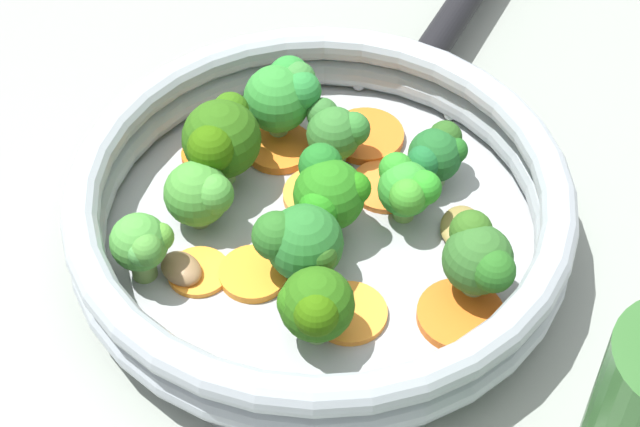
# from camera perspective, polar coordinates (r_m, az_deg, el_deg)

# --- Properties ---
(ground_plane) EXTENTS (4.00, 4.00, 0.00)m
(ground_plane) POSITION_cam_1_polar(r_m,az_deg,el_deg) (0.63, 0.00, -1.76)
(ground_plane) COLOR gray
(skillet) EXTENTS (0.27, 0.27, 0.01)m
(skillet) POSITION_cam_1_polar(r_m,az_deg,el_deg) (0.63, 0.00, -1.35)
(skillet) COLOR #939699
(skillet) RESTS_ON ground_plane
(skillet_rim_wall) EXTENTS (0.29, 0.29, 0.04)m
(skillet_rim_wall) POSITION_cam_1_polar(r_m,az_deg,el_deg) (0.61, 0.00, 0.39)
(skillet_rim_wall) COLOR #8F989F
(skillet_rim_wall) RESTS_ON skillet
(skillet_rivet_left) EXTENTS (0.01, 0.01, 0.01)m
(skillet_rivet_left) POSITION_cam_1_polar(r_m,az_deg,el_deg) (0.69, 6.97, 5.32)
(skillet_rivet_left) COLOR #929B98
(skillet_rivet_left) RESTS_ON skillet
(skillet_rivet_right) EXTENTS (0.01, 0.01, 0.01)m
(skillet_rivet_right) POSITION_cam_1_polar(r_m,az_deg,el_deg) (0.71, 2.08, 6.92)
(skillet_rivet_right) COLOR #8F929D
(skillet_rivet_right) RESTS_ON skillet
(carrot_slice_0) EXTENTS (0.06, 0.06, 0.01)m
(carrot_slice_0) POSITION_cam_1_polar(r_m,az_deg,el_deg) (0.67, -2.19, 3.53)
(carrot_slice_0) COLOR orange
(carrot_slice_0) RESTS_ON skillet
(carrot_slice_1) EXTENTS (0.03, 0.03, 0.01)m
(carrot_slice_1) POSITION_cam_1_polar(r_m,az_deg,el_deg) (0.67, -6.20, 3.10)
(carrot_slice_1) COLOR orange
(carrot_slice_1) RESTS_ON skillet
(carrot_slice_2) EXTENTS (0.05, 0.05, 0.00)m
(carrot_slice_2) POSITION_cam_1_polar(r_m,az_deg,el_deg) (0.65, 3.49, 1.47)
(carrot_slice_2) COLOR orange
(carrot_slice_2) RESTS_ON skillet
(carrot_slice_3) EXTENTS (0.06, 0.06, 0.01)m
(carrot_slice_3) POSITION_cam_1_polar(r_m,az_deg,el_deg) (0.67, 2.48, 4.15)
(carrot_slice_3) COLOR orange
(carrot_slice_3) RESTS_ON skillet
(carrot_slice_4) EXTENTS (0.06, 0.06, 0.01)m
(carrot_slice_4) POSITION_cam_1_polar(r_m,az_deg,el_deg) (0.64, 0.24, 0.99)
(carrot_slice_4) COLOR orange
(carrot_slice_4) RESTS_ON skillet
(carrot_slice_5) EXTENTS (0.05, 0.05, 0.00)m
(carrot_slice_5) POSITION_cam_1_polar(r_m,az_deg,el_deg) (0.58, 1.57, -5.33)
(carrot_slice_5) COLOR orange
(carrot_slice_5) RESTS_ON skillet
(carrot_slice_6) EXTENTS (0.07, 0.07, 0.01)m
(carrot_slice_6) POSITION_cam_1_polar(r_m,az_deg,el_deg) (0.59, 7.51, -5.41)
(carrot_slice_6) COLOR #D85D18
(carrot_slice_6) RESTS_ON skillet
(carrot_slice_7) EXTENTS (0.05, 0.05, 0.01)m
(carrot_slice_7) POSITION_cam_1_polar(r_m,az_deg,el_deg) (0.60, -3.56, -3.23)
(carrot_slice_7) COLOR orange
(carrot_slice_7) RESTS_ON skillet
(carrot_slice_8) EXTENTS (0.04, 0.04, 0.00)m
(carrot_slice_8) POSITION_cam_1_polar(r_m,az_deg,el_deg) (0.60, -6.49, -3.12)
(carrot_slice_8) COLOR orange
(carrot_slice_8) RESTS_ON skillet
(broccoli_floret_0) EXTENTS (0.05, 0.04, 0.05)m
(broccoli_floret_0) POSITION_cam_1_polar(r_m,az_deg,el_deg) (0.60, 0.49, 1.17)
(broccoli_floret_0) COLOR #709C5E
(broccoli_floret_0) RESTS_ON skillet
(broccoli_floret_1) EXTENTS (0.04, 0.04, 0.04)m
(broccoli_floret_1) POSITION_cam_1_polar(r_m,az_deg,el_deg) (0.65, 0.88, 4.39)
(broccoli_floret_1) COLOR #7CA469
(broccoli_floret_1) RESTS_ON skillet
(broccoli_floret_2) EXTENTS (0.04, 0.04, 0.04)m
(broccoli_floret_2) POSITION_cam_1_polar(r_m,az_deg,el_deg) (0.61, 4.65, 1.38)
(broccoli_floret_2) COLOR #74A54C
(broccoli_floret_2) RESTS_ON skillet
(broccoli_floret_3) EXTENTS (0.06, 0.05, 0.06)m
(broccoli_floret_3) POSITION_cam_1_polar(r_m,az_deg,el_deg) (0.63, -5.32, 3.98)
(broccoli_floret_3) COLOR #80AD66
(broccoli_floret_3) RESTS_ON skillet
(broccoli_floret_4) EXTENTS (0.05, 0.04, 0.05)m
(broccoli_floret_4) POSITION_cam_1_polar(r_m,az_deg,el_deg) (0.58, 8.44, -2.28)
(broccoli_floret_4) COLOR #75965A
(broccoli_floret_4) RESTS_ON skillet
(broccoli_floret_5) EXTENTS (0.04, 0.05, 0.05)m
(broccoli_floret_5) POSITION_cam_1_polar(r_m,az_deg,el_deg) (0.55, -0.03, -4.96)
(broccoli_floret_5) COLOR #88AB68
(broccoli_floret_5) RESTS_ON skillet
(broccoli_floret_6) EXTENTS (0.05, 0.05, 0.05)m
(broccoli_floret_6) POSITION_cam_1_polar(r_m,az_deg,el_deg) (0.66, -1.93, 6.42)
(broccoli_floret_6) COLOR #89B26C
(broccoli_floret_6) RESTS_ON skillet
(broccoli_floret_7) EXTENTS (0.04, 0.04, 0.04)m
(broccoli_floret_7) POSITION_cam_1_polar(r_m,az_deg,el_deg) (0.64, 6.21, 3.16)
(broccoli_floret_7) COLOR #759D5E
(broccoli_floret_7) RESTS_ON skillet
(broccoli_floret_8) EXTENTS (0.04, 0.05, 0.05)m
(broccoli_floret_8) POSITION_cam_1_polar(r_m,az_deg,el_deg) (0.58, -1.09, -1.56)
(broccoli_floret_8) COLOR #70965A
(broccoli_floret_8) RESTS_ON skillet
(broccoli_floret_9) EXTENTS (0.04, 0.04, 0.04)m
(broccoli_floret_9) POSITION_cam_1_polar(r_m,az_deg,el_deg) (0.59, -9.47, -1.66)
(broccoli_floret_9) COLOR #6E9347
(broccoli_floret_9) RESTS_ON skillet
(broccoli_floret_10) EXTENTS (0.04, 0.04, 0.04)m
(broccoli_floret_10) POSITION_cam_1_polar(r_m,az_deg,el_deg) (0.61, -6.36, 0.98)
(broccoli_floret_10) COLOR #7C9455
(broccoli_floret_10) RESTS_ON skillet
(mushroom_piece_0) EXTENTS (0.04, 0.03, 0.01)m
(mushroom_piece_0) POSITION_cam_1_polar(r_m,az_deg,el_deg) (0.62, 7.60, -0.82)
(mushroom_piece_0) COLOR olive
(mushroom_piece_0) RESTS_ON skillet
(mushroom_piece_1) EXTENTS (0.03, 0.03, 0.01)m
(mushroom_piece_1) POSITION_cam_1_polar(r_m,az_deg,el_deg) (0.60, -7.41, -2.93)
(mushroom_piece_1) COLOR olive
(mushroom_piece_1) RESTS_ON skillet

